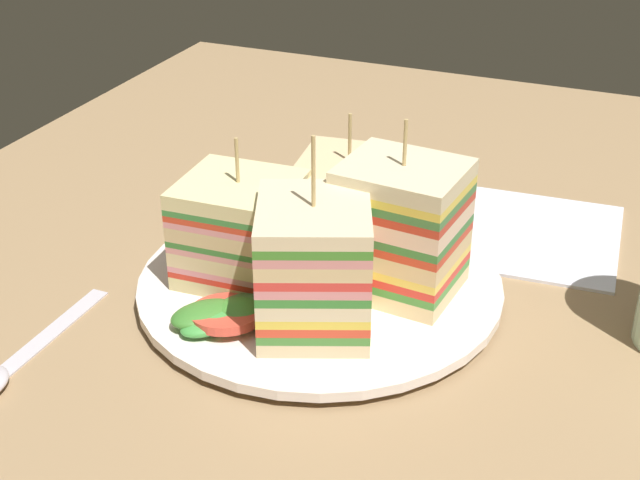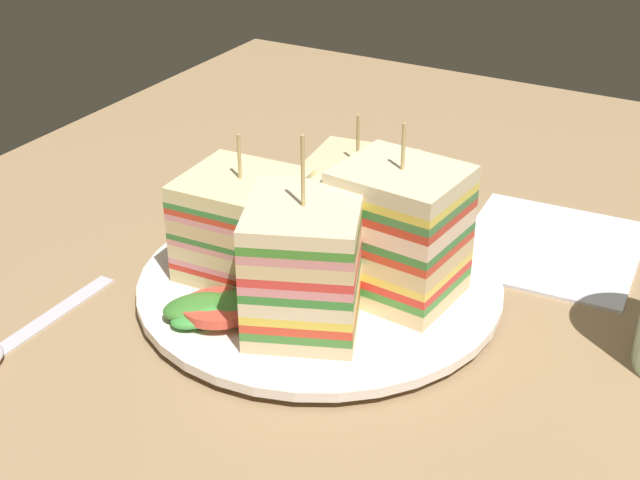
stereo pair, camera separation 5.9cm
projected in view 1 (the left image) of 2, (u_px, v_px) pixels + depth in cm
name	position (u px, v px, depth cm)	size (l,w,h in cm)	color
ground_plane	(320.00, 305.00, 61.56)	(99.73, 74.72, 1.80)	#9D7D57
plate	(320.00, 285.00, 60.76)	(24.77, 24.77, 1.23)	white
sandwich_wedge_0	(241.00, 230.00, 59.30)	(7.38, 7.95, 10.07)	#D6C583
sandwich_wedge_1	(314.00, 266.00, 53.93)	(9.57, 9.07, 12.63)	beige
sandwich_wedge_2	(400.00, 228.00, 57.46)	(7.21, 8.22, 11.95)	beige
sandwich_wedge_3	(344.00, 203.00, 63.33)	(8.42, 7.85, 10.04)	beige
chip_pile	(325.00, 269.00, 59.46)	(7.91, 5.92, 2.58)	#E9C464
salad_garnish	(224.00, 314.00, 55.54)	(7.05, 7.01, 1.60)	#407B3C
napkin	(534.00, 233.00, 68.26)	(13.74, 12.74, 0.50)	silver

